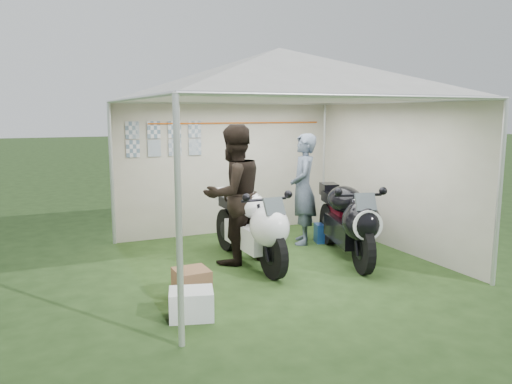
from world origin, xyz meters
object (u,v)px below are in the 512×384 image
Objects in this scene: crate_2 at (199,304)px; paddock_stand at (328,233)px; person_blue_jacket at (303,189)px; motorcycle_white at (252,224)px; equipment_box at (345,223)px; crate_0 at (191,304)px; motorcycle_black at (348,219)px; crate_1 at (192,284)px; person_dark_jacket at (234,195)px; canopy_tent at (278,80)px.

paddock_stand is at bearing 34.55° from crate_2.
person_blue_jacket reaches higher than crate_2.
equipment_box is at bearing 20.10° from motorcycle_white.
motorcycle_white is 1.99m from crate_0.
motorcycle_black reaches higher than crate_1.
motorcycle_white is at bearing -158.78° from equipment_box.
paddock_stand is at bearing 34.69° from crate_0.
motorcycle_black is 1.10× the size of person_dark_jacket.
canopy_tent reaches higher than person_blue_jacket.
person_dark_jacket is 7.26× the size of crate_2.
crate_1 is (0.17, 0.56, 0.02)m from crate_0.
motorcycle_white is 8.00× the size of crate_2.
crate_2 is (-2.45, -2.09, -0.80)m from person_blue_jacket.
crate_1 is at bearing -149.93° from canopy_tent.
motorcycle_black is 5.69× the size of crate_1.
person_blue_jacket is at bearing 40.33° from crate_0.
paddock_stand is at bearing 20.10° from motorcycle_white.
canopy_tent is 14.79× the size of crate_1.
crate_0 is at bearing -141.93° from motorcycle_black.
canopy_tent is 2.79m from paddock_stand.
crate_2 is (0.11, 0.09, -0.05)m from crate_0.
equipment_box reaches higher than crate_1.
person_dark_jacket is (-1.56, 0.57, 0.37)m from motorcycle_black.
crate_1 reaches higher than crate_2.
motorcycle_white is 1.21× the size of person_blue_jacket.
motorcycle_white is 1.42m from motorcycle_black.
person_blue_jacket is (-0.13, 1.09, 0.29)m from motorcycle_black.
motorcycle_black is at bearing 33.44° from person_blue_jacket.
crate_2 is at bearing -22.82° from person_blue_jacket.
equipment_box is (0.45, 0.18, 0.09)m from paddock_stand.
canopy_tent reaches higher than motorcycle_white.
motorcycle_black reaches higher than equipment_box.
person_blue_jacket is 3.94× the size of crate_0.
crate_0 is at bearing -142.04° from crate_2.
canopy_tent reaches higher than person_dark_jacket.
motorcycle_black is at bearing -122.58° from equipment_box.
person_dark_jacket reaches higher than crate_1.
motorcycle_white is at bearing -174.47° from canopy_tent.
canopy_tent reaches higher than equipment_box.
person_dark_jacket is at bearing 56.77° from crate_2.
paddock_stand is 1.52× the size of crate_2.
person_dark_jacket is at bearing 176.14° from motorcycle_black.
equipment_box reaches higher than crate_0.
person_blue_jacket is 3.63× the size of equipment_box.
equipment_box is (2.29, 0.58, -0.74)m from person_dark_jacket.
person_blue_jacket is at bearing 40.80° from canopy_tent.
motorcycle_white is 4.38× the size of equipment_box.
motorcycle_black is 1.14m from person_blue_jacket.
motorcycle_black is 4.38× the size of equipment_box.
person_dark_jacket is (-0.59, 0.20, -1.59)m from canopy_tent.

